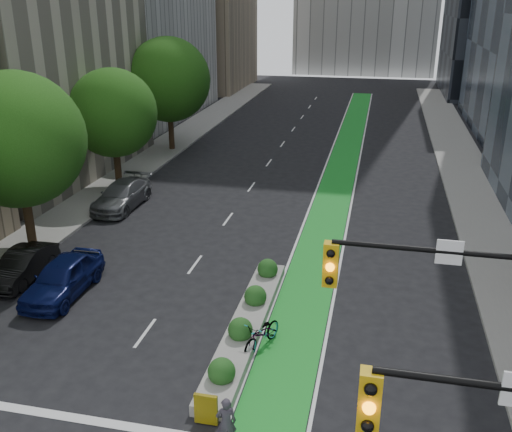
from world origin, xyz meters
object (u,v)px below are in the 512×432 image
at_px(bicycle, 262,334).
at_px(cyclist, 226,422).
at_px(median_planter, 247,321).
at_px(parked_car_left_far, 122,195).
at_px(parked_car_left_near, 63,277).
at_px(parked_car_left_mid, 23,265).

relative_size(bicycle, cyclist, 1.35).
height_order(median_planter, parked_car_left_far, parked_car_left_far).
xyz_separation_m(cyclist, parked_car_left_near, (-9.00, 6.94, 0.00)).
distance_m(parked_car_left_near, parked_car_left_mid, 2.66).
bearing_deg(cyclist, parked_car_left_far, -78.09).
relative_size(bicycle, parked_car_left_near, 0.46).
xyz_separation_m(median_planter, cyclist, (0.80, -5.92, 0.43)).
xyz_separation_m(bicycle, parked_car_left_near, (-9.00, 2.04, 0.24)).
bearing_deg(median_planter, parked_car_left_mid, 169.79).
distance_m(cyclist, parked_car_left_mid, 13.92).
relative_size(median_planter, parked_car_left_far, 1.96).
bearing_deg(median_planter, bicycle, -51.77).
height_order(median_planter, cyclist, cyclist).
distance_m(median_planter, parked_car_left_mid, 10.88).
height_order(median_planter, parked_car_left_mid, parked_car_left_mid).
height_order(parked_car_left_near, parked_car_left_far, parked_car_left_near).
bearing_deg(bicycle, median_planter, 149.87).
bearing_deg(parked_car_left_near, parked_car_left_far, 101.27).
bearing_deg(parked_car_left_near, bicycle, -13.30).
xyz_separation_m(parked_car_left_near, parked_car_left_far, (-2.19, 10.51, -0.04)).
bearing_deg(parked_car_left_near, parked_car_left_mid, 159.72).
bearing_deg(median_planter, parked_car_left_far, 132.01).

